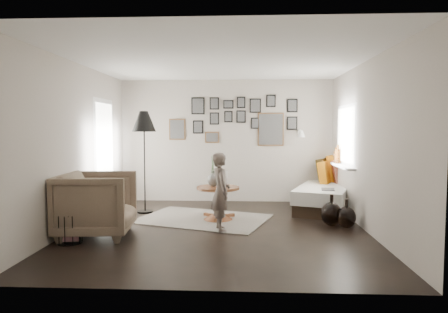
{
  "coord_description": "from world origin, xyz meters",
  "views": [
    {
      "loc": [
        0.38,
        -6.14,
        1.56
      ],
      "look_at": [
        0.05,
        0.5,
        1.1
      ],
      "focal_mm": 32.0,
      "sensor_mm": 36.0,
      "label": 1
    }
  ],
  "objects_px": {
    "floor_lamp": "(144,125)",
    "magazine_basket": "(70,229)",
    "pedestal_table": "(218,205)",
    "child": "(221,192)",
    "daybed": "(323,193)",
    "demijohn_small": "(346,217)",
    "demijohn_large": "(331,214)",
    "armchair": "(97,204)",
    "vase": "(213,177)"
  },
  "relations": [
    {
      "from": "armchair",
      "to": "child",
      "type": "bearing_deg",
      "value": -82.68
    },
    {
      "from": "daybed",
      "to": "child",
      "type": "xyz_separation_m",
      "value": [
        -1.92,
        -1.82,
        0.29
      ]
    },
    {
      "from": "vase",
      "to": "demijohn_large",
      "type": "relative_size",
      "value": 1.03
    },
    {
      "from": "pedestal_table",
      "to": "demijohn_large",
      "type": "xyz_separation_m",
      "value": [
        1.85,
        -0.33,
        -0.07
      ]
    },
    {
      "from": "armchair",
      "to": "floor_lamp",
      "type": "distance_m",
      "value": 2.03
    },
    {
      "from": "magazine_basket",
      "to": "demijohn_large",
      "type": "distance_m",
      "value": 3.96
    },
    {
      "from": "floor_lamp",
      "to": "daybed",
      "type": "bearing_deg",
      "value": 9.64
    },
    {
      "from": "floor_lamp",
      "to": "child",
      "type": "distance_m",
      "value": 2.19
    },
    {
      "from": "magazine_basket",
      "to": "child",
      "type": "height_order",
      "value": "child"
    },
    {
      "from": "demijohn_small",
      "to": "pedestal_table",
      "type": "bearing_deg",
      "value": 167.59
    },
    {
      "from": "vase",
      "to": "demijohn_small",
      "type": "distance_m",
      "value": 2.26
    },
    {
      "from": "demijohn_small",
      "to": "daybed",
      "type": "bearing_deg",
      "value": 91.87
    },
    {
      "from": "floor_lamp",
      "to": "magazine_basket",
      "type": "xyz_separation_m",
      "value": [
        -0.54,
        -2.02,
        -1.43
      ]
    },
    {
      "from": "pedestal_table",
      "to": "child",
      "type": "height_order",
      "value": "child"
    },
    {
      "from": "pedestal_table",
      "to": "magazine_basket",
      "type": "height_order",
      "value": "pedestal_table"
    },
    {
      "from": "child",
      "to": "daybed",
      "type": "bearing_deg",
      "value": -63.71
    },
    {
      "from": "armchair",
      "to": "magazine_basket",
      "type": "distance_m",
      "value": 0.53
    },
    {
      "from": "armchair",
      "to": "child",
      "type": "distance_m",
      "value": 1.83
    },
    {
      "from": "daybed",
      "to": "demijohn_small",
      "type": "xyz_separation_m",
      "value": [
        0.05,
        -1.57,
        -0.13
      ]
    },
    {
      "from": "demijohn_large",
      "to": "demijohn_small",
      "type": "distance_m",
      "value": 0.24
    },
    {
      "from": "armchair",
      "to": "magazine_basket",
      "type": "bearing_deg",
      "value": 141.38
    },
    {
      "from": "armchair",
      "to": "magazine_basket",
      "type": "height_order",
      "value": "armchair"
    },
    {
      "from": "demijohn_large",
      "to": "floor_lamp",
      "type": "bearing_deg",
      "value": 164.98
    },
    {
      "from": "magazine_basket",
      "to": "demijohn_large",
      "type": "relative_size",
      "value": 0.8
    },
    {
      "from": "demijohn_large",
      "to": "daybed",
      "type": "bearing_deg",
      "value": 83.86
    },
    {
      "from": "daybed",
      "to": "armchair",
      "type": "bearing_deg",
      "value": -129.22
    },
    {
      "from": "demijohn_small",
      "to": "vase",
      "type": "bearing_deg",
      "value": 167.53
    },
    {
      "from": "demijohn_large",
      "to": "pedestal_table",
      "type": "bearing_deg",
      "value": 169.81
    },
    {
      "from": "daybed",
      "to": "floor_lamp",
      "type": "height_order",
      "value": "floor_lamp"
    },
    {
      "from": "magazine_basket",
      "to": "demijohn_large",
      "type": "bearing_deg",
      "value": 16.87
    },
    {
      "from": "floor_lamp",
      "to": "magazine_basket",
      "type": "height_order",
      "value": "floor_lamp"
    },
    {
      "from": "pedestal_table",
      "to": "demijohn_small",
      "type": "height_order",
      "value": "pedestal_table"
    },
    {
      "from": "child",
      "to": "magazine_basket",
      "type": "bearing_deg",
      "value": 93.96
    },
    {
      "from": "demijohn_small",
      "to": "child",
      "type": "relative_size",
      "value": 0.38
    },
    {
      "from": "floor_lamp",
      "to": "demijohn_small",
      "type": "xyz_separation_m",
      "value": [
        3.46,
        -0.99,
        -1.45
      ]
    },
    {
      "from": "floor_lamp",
      "to": "magazine_basket",
      "type": "distance_m",
      "value": 2.54
    },
    {
      "from": "floor_lamp",
      "to": "armchair",
      "type": "bearing_deg",
      "value": -100.12
    },
    {
      "from": "daybed",
      "to": "demijohn_large",
      "type": "bearing_deg",
      "value": -76.37
    },
    {
      "from": "magazine_basket",
      "to": "demijohn_large",
      "type": "height_order",
      "value": "demijohn_large"
    },
    {
      "from": "daybed",
      "to": "demijohn_large",
      "type": "height_order",
      "value": "daybed"
    },
    {
      "from": "daybed",
      "to": "floor_lamp",
      "type": "relative_size",
      "value": 1.17
    },
    {
      "from": "demijohn_large",
      "to": "child",
      "type": "height_order",
      "value": "child"
    },
    {
      "from": "demijohn_small",
      "to": "child",
      "type": "xyz_separation_m",
      "value": [
        -1.97,
        -0.25,
        0.43
      ]
    },
    {
      "from": "demijohn_large",
      "to": "child",
      "type": "bearing_deg",
      "value": -168.26
    },
    {
      "from": "pedestal_table",
      "to": "floor_lamp",
      "type": "height_order",
      "value": "floor_lamp"
    },
    {
      "from": "daybed",
      "to": "armchair",
      "type": "relative_size",
      "value": 2.15
    },
    {
      "from": "daybed",
      "to": "armchair",
      "type": "xyz_separation_m",
      "value": [
        -3.7,
        -2.22,
        0.16
      ]
    },
    {
      "from": "pedestal_table",
      "to": "demijohn_large",
      "type": "relative_size",
      "value": 1.44
    },
    {
      "from": "magazine_basket",
      "to": "child",
      "type": "bearing_deg",
      "value": 21.12
    },
    {
      "from": "daybed",
      "to": "magazine_basket",
      "type": "height_order",
      "value": "daybed"
    }
  ]
}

